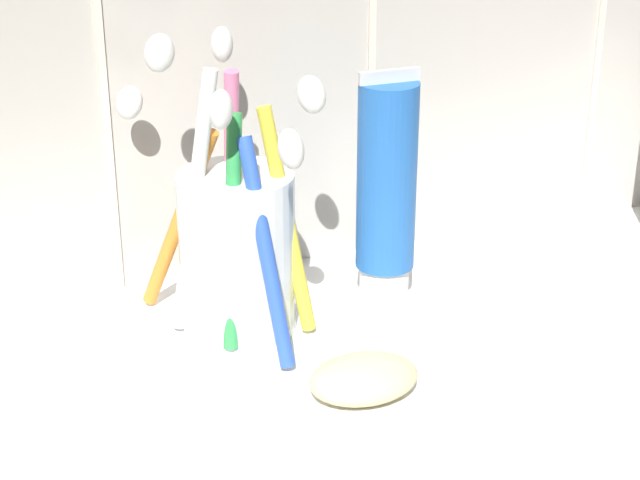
{
  "coord_description": "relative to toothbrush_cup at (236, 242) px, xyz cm",
  "views": [
    {
      "loc": [
        -26.63,
        -50.13,
        33.87
      ],
      "look_at": [
        -6.62,
        2.88,
        9.1
      ],
      "focal_mm": 60.0,
      "sensor_mm": 36.0,
      "label": 1
    }
  ],
  "objects": [
    {
      "name": "soap_bar",
      "position": [
        4.15,
        -10.32,
        -4.69
      ],
      "size": [
        6.29,
        4.51,
        2.29
      ],
      "primitive_type": "ellipsoid",
      "color": "beige",
      "rests_on": "sink_counter"
    },
    {
      "name": "sink_counter",
      "position": [
        10.46,
        -7.16,
        -6.84
      ],
      "size": [
        72.72,
        31.8,
        2.0
      ],
      "primitive_type": "cube",
      "color": "white",
      "rests_on": "ground"
    },
    {
      "name": "toothpaste_tube",
      "position": [
        9.95,
        0.04,
        1.91
      ],
      "size": [
        3.97,
        3.78,
        15.57
      ],
      "color": "white",
      "rests_on": "sink_counter"
    },
    {
      "name": "toothbrush_cup",
      "position": [
        0.0,
        0.0,
        0.0
      ],
      "size": [
        11.38,
        14.57,
        18.84
      ],
      "color": "silver",
      "rests_on": "sink_counter"
    }
  ]
}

